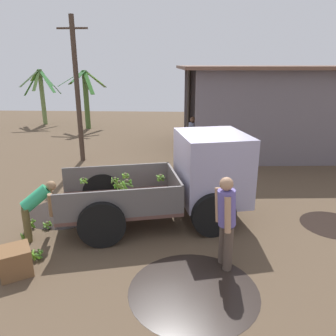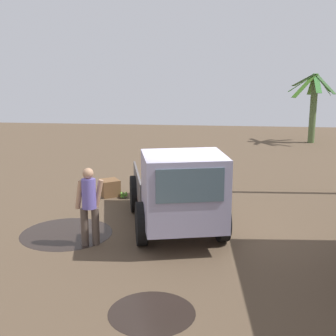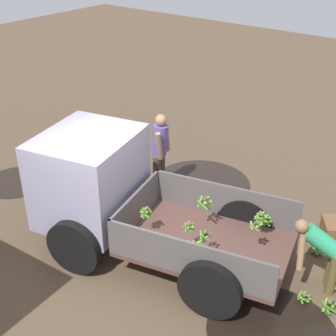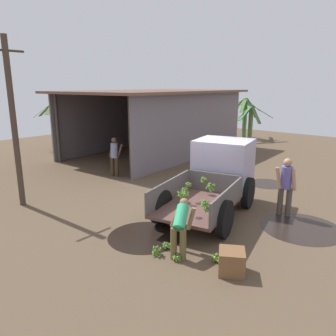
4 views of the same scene
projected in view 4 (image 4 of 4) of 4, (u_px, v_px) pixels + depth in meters
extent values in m
plane|color=brown|center=(204.00, 205.00, 10.59)|extent=(36.00, 36.00, 0.00)
cylinder|color=black|center=(301.00, 228.00, 8.84)|extent=(2.16, 2.16, 0.01)
cylinder|color=black|center=(145.00, 237.00, 8.34)|extent=(1.88, 1.88, 0.01)
cylinder|color=black|center=(267.00, 184.00, 12.82)|extent=(1.43, 1.43, 0.01)
cube|color=brown|center=(197.00, 206.00, 8.97)|extent=(2.96, 2.31, 0.08)
cube|color=#585352|center=(170.00, 190.00, 9.27)|extent=(2.57, 0.66, 0.61)
cube|color=#585352|center=(228.00, 199.00, 8.50)|extent=(2.57, 0.66, 0.61)
cube|color=#585352|center=(214.00, 182.00, 9.99)|extent=(0.45, 1.71, 0.61)
cube|color=#9F9AB7|center=(223.00, 164.00, 10.65)|extent=(1.83, 2.01, 1.57)
cube|color=#4C606B|center=(231.00, 150.00, 11.22)|extent=(0.35, 1.34, 0.69)
cylinder|color=black|center=(194.00, 185.00, 11.06)|extent=(0.99, 0.44, 0.97)
cylinder|color=black|center=(248.00, 193.00, 10.25)|extent=(0.99, 0.44, 0.97)
cylinder|color=black|center=(161.00, 207.00, 9.05)|extent=(0.99, 0.44, 0.97)
cylinder|color=black|center=(224.00, 219.00, 8.23)|extent=(0.99, 0.44, 0.97)
sphere|color=brown|center=(188.00, 183.00, 9.15)|extent=(0.07, 0.07, 0.07)
cylinder|color=#548629|center=(187.00, 185.00, 9.18)|extent=(0.14, 0.06, 0.12)
cylinder|color=#568C22|center=(187.00, 185.00, 9.13)|extent=(0.07, 0.14, 0.11)
cylinder|color=#68B22B|center=(188.00, 185.00, 9.10)|extent=(0.12, 0.13, 0.10)
cylinder|color=#507F1B|center=(190.00, 185.00, 9.13)|extent=(0.15, 0.06, 0.10)
cylinder|color=#5C863A|center=(190.00, 184.00, 9.19)|extent=(0.07, 0.15, 0.10)
cylinder|color=#598B2C|center=(188.00, 185.00, 9.20)|extent=(0.11, 0.12, 0.13)
sphere|color=brown|center=(182.00, 192.00, 9.13)|extent=(0.08, 0.08, 0.08)
cylinder|color=#4E9B20|center=(179.00, 195.00, 9.10)|extent=(0.08, 0.21, 0.17)
cylinder|color=#6CAA36|center=(181.00, 196.00, 9.10)|extent=(0.13, 0.16, 0.21)
cylinder|color=#629828|center=(184.00, 195.00, 9.10)|extent=(0.20, 0.05, 0.18)
cylinder|color=#7BAE47|center=(185.00, 194.00, 9.13)|extent=(0.20, 0.15, 0.16)
cylinder|color=#6EA53A|center=(183.00, 194.00, 9.20)|extent=(0.05, 0.18, 0.20)
cylinder|color=#548139|center=(181.00, 193.00, 9.23)|extent=(0.19, 0.18, 0.14)
cylinder|color=#6EA03A|center=(180.00, 194.00, 9.20)|extent=(0.19, 0.07, 0.20)
cylinder|color=#528624|center=(178.00, 194.00, 9.14)|extent=(0.19, 0.19, 0.14)
sphere|color=brown|center=(208.00, 208.00, 7.93)|extent=(0.07, 0.07, 0.07)
cylinder|color=#578226|center=(206.00, 210.00, 7.89)|extent=(0.04, 0.15, 0.10)
cylinder|color=#4D7C31|center=(208.00, 211.00, 7.88)|extent=(0.13, 0.13, 0.11)
cylinder|color=#68AE41|center=(210.00, 210.00, 7.92)|extent=(0.15, 0.09, 0.10)
cylinder|color=#63A836|center=(210.00, 209.00, 7.98)|extent=(0.05, 0.16, 0.09)
cylinder|color=#4B7428|center=(207.00, 209.00, 7.99)|extent=(0.15, 0.12, 0.10)
cylinder|color=#58A128|center=(206.00, 210.00, 7.95)|extent=(0.14, 0.10, 0.12)
sphere|color=#49422F|center=(211.00, 184.00, 8.82)|extent=(0.09, 0.09, 0.09)
cylinder|color=#569A22|center=(212.00, 188.00, 8.78)|extent=(0.18, 0.13, 0.19)
cylinder|color=#578138|center=(214.00, 187.00, 8.84)|extent=(0.18, 0.18, 0.15)
cylinder|color=#528E2C|center=(212.00, 186.00, 8.91)|extent=(0.09, 0.21, 0.16)
cylinder|color=#468221|center=(208.00, 186.00, 8.88)|extent=(0.22, 0.06, 0.15)
cylinder|color=#74A443|center=(209.00, 188.00, 8.81)|extent=(0.07, 0.17, 0.21)
sphere|color=brown|center=(205.00, 201.00, 8.00)|extent=(0.06, 0.06, 0.06)
cylinder|color=#5A8C31|center=(204.00, 203.00, 8.07)|extent=(0.12, 0.14, 0.16)
cylinder|color=#79B240|center=(203.00, 203.00, 8.05)|extent=(0.15, 0.04, 0.16)
cylinder|color=#5C9C31|center=(202.00, 203.00, 8.01)|extent=(0.16, 0.14, 0.12)
cylinder|color=#507732|center=(203.00, 204.00, 7.98)|extent=(0.08, 0.17, 0.15)
cylinder|color=#66A632|center=(205.00, 205.00, 7.96)|extent=(0.14, 0.14, 0.15)
cylinder|color=#5D9937|center=(207.00, 204.00, 7.96)|extent=(0.18, 0.07, 0.12)
cylinder|color=#5EA12F|center=(207.00, 203.00, 8.02)|extent=(0.15, 0.16, 0.12)
cylinder|color=#57852B|center=(207.00, 203.00, 8.05)|extent=(0.07, 0.18, 0.12)
sphere|color=brown|center=(185.00, 189.00, 8.94)|extent=(0.06, 0.06, 0.06)
cylinder|color=#6AAF41|center=(183.00, 190.00, 8.96)|extent=(0.14, 0.12, 0.13)
cylinder|color=olive|center=(184.00, 191.00, 8.89)|extent=(0.06, 0.17, 0.11)
cylinder|color=#537530|center=(186.00, 191.00, 8.91)|extent=(0.14, 0.05, 0.14)
cylinder|color=#578E27|center=(186.00, 191.00, 8.97)|extent=(0.08, 0.13, 0.15)
cylinder|color=#59A322|center=(185.00, 190.00, 9.01)|extent=(0.12, 0.12, 0.14)
sphere|color=#443D2C|center=(186.00, 192.00, 8.17)|extent=(0.07, 0.07, 0.07)
cylinder|color=olive|center=(184.00, 194.00, 8.19)|extent=(0.13, 0.08, 0.12)
cylinder|color=#5F9D2E|center=(185.00, 194.00, 8.14)|extent=(0.05, 0.14, 0.11)
cylinder|color=#6FA546|center=(187.00, 194.00, 8.13)|extent=(0.14, 0.09, 0.11)
cylinder|color=#6CAD2B|center=(188.00, 194.00, 8.19)|extent=(0.11, 0.12, 0.12)
cylinder|color=#679A3C|center=(186.00, 193.00, 8.23)|extent=(0.12, 0.13, 0.10)
sphere|color=brown|center=(203.00, 178.00, 9.79)|extent=(0.07, 0.07, 0.07)
cylinder|color=#73A83F|center=(204.00, 180.00, 9.85)|extent=(0.08, 0.14, 0.15)
cylinder|color=#4F7A27|center=(203.00, 180.00, 9.85)|extent=(0.13, 0.09, 0.16)
cylinder|color=#6FA739|center=(202.00, 180.00, 9.82)|extent=(0.15, 0.10, 0.14)
cylinder|color=#4F951E|center=(202.00, 180.00, 9.80)|extent=(0.10, 0.13, 0.15)
cylinder|color=#5C8D2D|center=(203.00, 180.00, 9.77)|extent=(0.07, 0.14, 0.15)
cylinder|color=#538031|center=(204.00, 180.00, 9.74)|extent=(0.16, 0.12, 0.09)
cylinder|color=#437D19|center=(205.00, 180.00, 9.79)|extent=(0.14, 0.09, 0.15)
cylinder|color=#5A853B|center=(205.00, 179.00, 9.83)|extent=(0.11, 0.16, 0.11)
cube|color=slate|center=(200.00, 117.00, 21.88)|extent=(0.48, 5.41, 3.36)
cube|color=slate|center=(121.00, 120.00, 19.76)|extent=(9.57, 0.77, 3.36)
cube|color=slate|center=(196.00, 127.00, 16.66)|extent=(9.57, 0.77, 3.36)
cube|color=brown|center=(155.00, 91.00, 17.78)|extent=(10.80, 6.93, 0.12)
cylinder|color=#3F3833|center=(58.00, 129.00, 16.08)|extent=(0.16, 0.16, 3.36)
cylinder|color=#3F3833|center=(131.00, 138.00, 13.22)|extent=(0.16, 0.16, 3.36)
cylinder|color=#433329|center=(14.00, 124.00, 9.96)|extent=(0.18, 0.18, 5.18)
cylinder|color=#433329|center=(5.00, 50.00, 9.43)|extent=(1.08, 0.07, 0.07)
cylinder|color=#576F44|center=(218.00, 120.00, 22.69)|extent=(0.34, 0.34, 2.82)
cube|color=#294D2B|center=(224.00, 103.00, 22.73)|extent=(1.10, 0.48, 0.66)
cube|color=#4A6F37|center=(213.00, 107.00, 23.02)|extent=(0.73, 1.21, 1.27)
cube|color=#456D2D|center=(211.00, 109.00, 22.40)|extent=(1.03, 0.84, 1.48)
cube|color=#417C36|center=(218.00, 106.00, 22.12)|extent=(0.73, 0.57, 1.04)
cube|color=#266C1D|center=(225.00, 104.00, 22.20)|extent=(0.43, 1.05, 0.81)
cylinder|color=#5E8952|center=(245.00, 119.00, 23.59)|extent=(0.30, 0.30, 2.80)
cube|color=#387239|center=(250.00, 104.00, 23.94)|extent=(1.58, 0.37, 0.97)
cube|color=#3A561D|center=(240.00, 104.00, 23.92)|extent=(0.78, 1.25, 0.87)
cube|color=olive|center=(237.00, 104.00, 23.70)|extent=(0.29, 1.28, 0.89)
cube|color=#426C35|center=(239.00, 107.00, 23.22)|extent=(1.02, 0.72, 1.23)
cube|color=#4D7A36|center=(243.00, 105.00, 22.68)|extent=(1.48, 0.64, 0.90)
cube|color=#3E6A37|center=(251.00, 107.00, 23.00)|extent=(0.46, 1.02, 1.23)
cube|color=#48722F|center=(253.00, 105.00, 23.28)|extent=(0.76, 0.99, 0.93)
cylinder|color=#50683B|center=(57.00, 126.00, 19.66)|extent=(0.31, 0.31, 2.79)
cube|color=#345C2B|center=(63.00, 107.00, 19.75)|extent=(1.03, 0.27, 0.72)
cube|color=#345920|center=(55.00, 107.00, 19.92)|extent=(0.80, 1.12, 0.80)
cube|color=#507C3F|center=(47.00, 109.00, 19.58)|extent=(0.71, 1.15, 0.92)
cube|color=#628647|center=(44.00, 109.00, 19.26)|extent=(1.19, 0.91, 0.97)
cube|color=#3E632A|center=(51.00, 108.00, 18.85)|extent=(1.09, 0.86, 0.71)
cube|color=#467833|center=(58.00, 113.00, 19.00)|extent=(0.51, 1.20, 1.38)
cube|color=#275424|center=(63.00, 111.00, 19.44)|extent=(0.76, 0.87, 1.19)
cylinder|color=#587C38|center=(250.00, 123.00, 22.79)|extent=(0.31, 0.31, 2.37)
cube|color=#3D7921|center=(254.00, 111.00, 22.99)|extent=(1.00, 0.31, 0.93)
cube|color=#336A22|center=(247.00, 112.00, 23.33)|extent=(1.11, 1.32, 1.13)
cube|color=#1E7221|center=(243.00, 114.00, 22.85)|extent=(0.56, 1.16, 1.23)
cube|color=#3E7F40|center=(245.00, 113.00, 22.14)|extent=(1.43, 0.37, 0.98)
cube|color=#3C5A2F|center=(256.00, 114.00, 22.21)|extent=(0.65, 1.01, 1.20)
cube|color=#215421|center=(262.00, 112.00, 22.58)|extent=(1.16, 1.33, 0.88)
cylinder|color=brown|center=(289.00, 202.00, 9.60)|extent=(0.20, 0.20, 0.84)
cylinder|color=brown|center=(280.00, 201.00, 9.70)|extent=(0.20, 0.20, 0.84)
cylinder|color=#6357A8|center=(286.00, 177.00, 9.44)|extent=(0.42, 0.39, 0.68)
sphere|color=tan|center=(288.00, 163.00, 9.31)|extent=(0.24, 0.24, 0.24)
cylinder|color=tan|center=(294.00, 180.00, 9.31)|extent=(0.16, 0.22, 0.63)
cylinder|color=tan|center=(278.00, 178.00, 9.47)|extent=(0.16, 0.25, 0.63)
cylinder|color=brown|center=(174.00, 243.00, 7.20)|extent=(0.19, 0.19, 0.74)
cylinder|color=brown|center=(183.00, 245.00, 7.15)|extent=(0.19, 0.19, 0.74)
cylinder|color=#31AD73|center=(181.00, 217.00, 7.26)|extent=(0.69, 0.52, 0.56)
sphere|color=#8C6746|center=(184.00, 203.00, 7.51)|extent=(0.21, 0.21, 0.21)
cylinder|color=#8C6746|center=(176.00, 216.00, 7.61)|extent=(0.21, 0.29, 0.55)
cylinder|color=#8C6746|center=(191.00, 219.00, 7.49)|extent=(0.19, 0.25, 0.55)
cylinder|color=#3A2C1A|center=(112.00, 167.00, 13.86)|extent=(0.19, 0.19, 0.80)
cylinder|color=#3A2C1A|center=(117.00, 167.00, 13.76)|extent=(0.19, 0.19, 0.80)
cylinder|color=#7881A4|center=(114.00, 150.00, 13.65)|extent=(0.40, 0.37, 0.64)
sphere|color=brown|center=(114.00, 140.00, 13.57)|extent=(0.23, 0.23, 0.23)
cylinder|color=brown|center=(112.00, 150.00, 13.82)|extent=(0.17, 0.28, 0.60)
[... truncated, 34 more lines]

